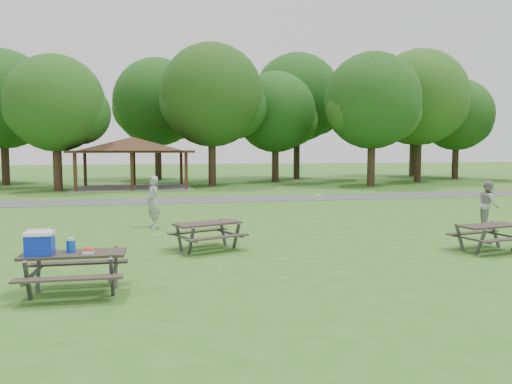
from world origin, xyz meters
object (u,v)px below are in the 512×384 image
at_px(frisbee_thrower, 153,202).
at_px(picnic_table_middle, 208,229).
at_px(picnic_table_near, 63,256).
at_px(frisbee_catcher, 488,204).

bearing_deg(frisbee_thrower, picnic_table_middle, -2.28).
relative_size(picnic_table_middle, frisbee_thrower, 1.20).
height_order(picnic_table_near, picnic_table_middle, picnic_table_near).
bearing_deg(picnic_table_middle, frisbee_thrower, 108.68).
height_order(picnic_table_near, frisbee_thrower, frisbee_thrower).
bearing_deg(frisbee_catcher, frisbee_thrower, 99.98).
bearing_deg(frisbee_catcher, picnic_table_near, 134.45).
xyz_separation_m(picnic_table_near, frisbee_catcher, (13.81, 5.64, 0.07)).
relative_size(picnic_table_near, frisbee_catcher, 1.17).
relative_size(frisbee_thrower, frisbee_catcher, 1.10).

